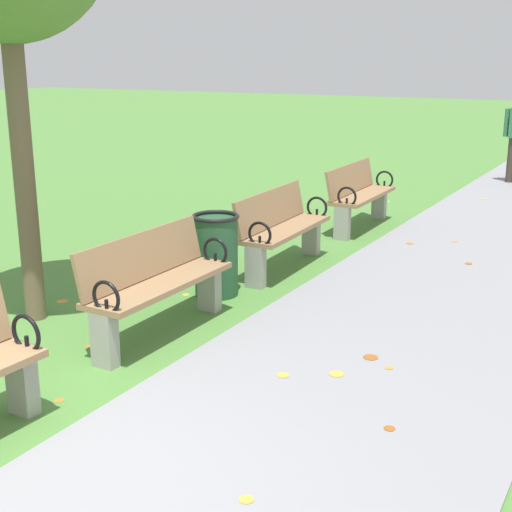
{
  "coord_description": "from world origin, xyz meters",
  "views": [
    {
      "loc": [
        3.14,
        -2.29,
        2.35
      ],
      "look_at": [
        -0.05,
        3.27,
        0.55
      ],
      "focal_mm": 49.85,
      "sensor_mm": 36.0,
      "label": 1
    }
  ],
  "objects_px": {
    "park_bench_4": "(359,194)",
    "trash_bin": "(216,255)",
    "park_bench_3": "(282,228)",
    "park_bench_2": "(156,282)"
  },
  "relations": [
    {
      "from": "park_bench_4",
      "to": "trash_bin",
      "type": "distance_m",
      "value": 3.48
    },
    {
      "from": "park_bench_2",
      "to": "park_bench_4",
      "type": "xyz_separation_m",
      "value": [
        0.0,
        4.65,
        0.0
      ]
    },
    {
      "from": "park_bench_2",
      "to": "park_bench_4",
      "type": "bearing_deg",
      "value": 90.0
    },
    {
      "from": "park_bench_3",
      "to": "park_bench_4",
      "type": "relative_size",
      "value": 1.0
    },
    {
      "from": "park_bench_2",
      "to": "park_bench_3",
      "type": "relative_size",
      "value": 0.99
    },
    {
      "from": "park_bench_4",
      "to": "park_bench_3",
      "type": "bearing_deg",
      "value": -90.0
    },
    {
      "from": "trash_bin",
      "to": "park_bench_2",
      "type": "bearing_deg",
      "value": -82.85
    },
    {
      "from": "park_bench_3",
      "to": "park_bench_4",
      "type": "bearing_deg",
      "value": 90.0
    },
    {
      "from": "park_bench_2",
      "to": "park_bench_3",
      "type": "distance_m",
      "value": 2.31
    },
    {
      "from": "park_bench_3",
      "to": "park_bench_2",
      "type": "bearing_deg",
      "value": -90.0
    }
  ]
}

